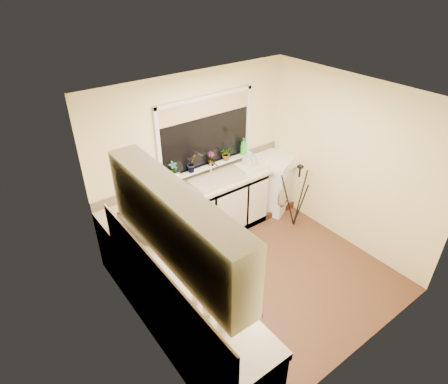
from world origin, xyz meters
TOP-DOWN VIEW (x-y plane):
  - floor at (0.00, 0.00)m, footprint 3.20×3.20m
  - ceiling at (0.00, 0.00)m, footprint 3.20×3.20m
  - wall_back at (0.00, 1.50)m, footprint 3.20×0.00m
  - wall_front at (0.00, -1.50)m, footprint 3.20×0.00m
  - wall_left at (-1.60, 0.00)m, footprint 0.00×3.00m
  - wall_right at (1.60, 0.00)m, footprint 0.00×3.00m
  - base_cabinet_back at (-0.33, 1.20)m, footprint 2.55×0.60m
  - base_cabinet_left at (-1.30, -0.30)m, footprint 0.54×2.40m
  - worktop_back at (0.00, 1.20)m, footprint 3.20×0.60m
  - worktop_left at (-1.30, -0.30)m, footprint 0.60×2.40m
  - upper_cabinet at (-1.44, -0.45)m, footprint 0.28×1.90m
  - splashback_left at (-1.59, -0.30)m, footprint 0.02×2.40m
  - splashback_back at (0.00, 1.49)m, footprint 3.20×0.02m
  - window_glass at (0.20, 1.49)m, footprint 1.50×0.02m
  - window_blind at (0.20, 1.46)m, footprint 1.50×0.02m
  - windowsill at (0.20, 1.43)m, footprint 1.60×0.14m
  - sink at (0.20, 1.20)m, footprint 0.82×0.46m
  - faucet at (0.20, 1.38)m, footprint 0.03×0.03m
  - washing_machine at (1.31, 1.21)m, footprint 0.86×0.85m
  - laptop at (-0.54, 1.25)m, footprint 0.39×0.38m
  - kettle at (-1.17, 0.36)m, footprint 0.16×0.16m
  - dish_rack at (0.82, 1.16)m, footprint 0.48×0.38m
  - tripod at (1.24, 0.55)m, footprint 0.63×0.63m
  - glass_jug at (-1.27, -0.91)m, footprint 0.10×0.10m
  - steel_jar at (-1.34, -0.54)m, footprint 0.09×0.09m
  - microwave at (-1.25, 0.73)m, footprint 0.45×0.55m
  - plant_a at (-0.41, 1.41)m, footprint 0.14×0.10m
  - plant_b at (-0.11, 1.41)m, footprint 0.17×0.15m
  - plant_c at (0.23, 1.40)m, footprint 0.12×0.12m
  - plant_d at (0.51, 1.41)m, footprint 0.22×0.20m
  - soap_bottle_green at (0.85, 1.40)m, footprint 0.14×0.14m
  - soap_bottle_clear at (0.88, 1.43)m, footprint 0.12×0.12m
  - cup_back at (0.98, 1.19)m, footprint 0.15×0.15m
  - cup_left at (-1.35, -0.75)m, footprint 0.10×0.10m

SIDE VIEW (x-z plane):
  - floor at x=0.00m, z-range 0.00..0.00m
  - base_cabinet_back at x=-0.33m, z-range 0.00..0.86m
  - base_cabinet_left at x=-1.30m, z-range 0.00..0.86m
  - washing_machine at x=1.31m, z-range 0.00..0.93m
  - tripod at x=1.24m, z-range 0.00..1.08m
  - worktop_back at x=0.00m, z-range 0.86..0.90m
  - worktop_left at x=-1.30m, z-range 0.86..0.90m
  - sink at x=0.20m, z-range 0.90..0.93m
  - dish_rack at x=0.82m, z-range 0.90..0.97m
  - cup_left at x=-1.35m, z-range 0.90..0.99m
  - cup_back at x=0.98m, z-range 0.90..1.01m
  - steel_jar at x=-1.34m, z-range 0.90..1.02m
  - laptop at x=-0.54m, z-range 0.84..1.09m
  - splashback_back at x=0.00m, z-range 0.90..1.04m
  - glass_jug at x=-1.27m, z-range 0.90..1.05m
  - kettle at x=-1.17m, z-range 0.90..1.11m
  - faucet at x=0.20m, z-range 0.90..1.14m
  - microwave at x=-1.25m, z-range 0.90..1.16m
  - windowsill at x=0.20m, z-range 1.02..1.05m
  - splashback_left at x=-1.59m, z-range 0.90..1.35m
  - soap_bottle_clear at x=0.88m, z-range 1.05..1.26m
  - plant_d at x=0.51m, z-range 1.05..1.26m
  - plant_c at x=0.23m, z-range 1.05..1.26m
  - plant_a at x=-0.41m, z-range 1.05..1.30m
  - plant_b at x=-0.11m, z-range 1.05..1.32m
  - soap_bottle_green at x=0.85m, z-range 1.05..1.32m
  - wall_back at x=0.00m, z-range -0.38..2.83m
  - wall_front at x=0.00m, z-range -0.38..2.83m
  - wall_left at x=-1.60m, z-range -0.27..2.73m
  - wall_right at x=1.60m, z-range -0.27..2.73m
  - window_glass at x=0.20m, z-range 1.05..2.05m
  - upper_cabinet at x=-1.44m, z-range 1.45..2.15m
  - window_blind at x=0.20m, z-range 1.80..2.05m
  - ceiling at x=0.00m, z-range 2.45..2.45m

